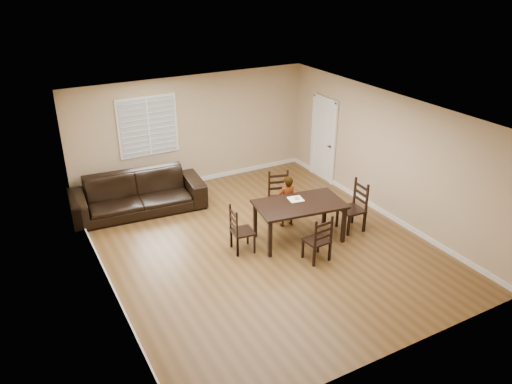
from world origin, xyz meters
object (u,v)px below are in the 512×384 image
at_px(chair_near, 279,196).
at_px(donut, 297,198).
at_px(dining_table, 300,207).
at_px(chair_left, 237,232).
at_px(chair_right, 357,207).
at_px(chair_far, 321,242).
at_px(sofa, 138,194).
at_px(child, 287,201).

height_order(chair_near, donut, chair_near).
xyz_separation_m(dining_table, chair_left, (-1.29, 0.19, -0.29)).
bearing_deg(chair_right, chair_near, -134.79).
height_order(dining_table, chair_right, chair_right).
relative_size(dining_table, chair_far, 1.96).
xyz_separation_m(dining_table, donut, (0.05, 0.19, 0.11)).
distance_m(dining_table, donut, 0.23).
height_order(chair_far, chair_right, chair_right).
bearing_deg(chair_far, donut, -101.80).
relative_size(chair_right, sofa, 0.37).
distance_m(dining_table, chair_right, 1.34).
distance_m(dining_table, child, 0.64).
bearing_deg(chair_left, sofa, 31.20).
bearing_deg(donut, sofa, 134.20).
height_order(chair_near, chair_right, chair_right).
relative_size(chair_far, sofa, 0.33).
height_order(dining_table, sofa, sofa).
bearing_deg(child, chair_far, 87.74).
distance_m(chair_left, donut, 1.40).
bearing_deg(chair_left, chair_near, -51.72).
relative_size(donut, sofa, 0.04).
height_order(chair_far, donut, chair_far).
height_order(chair_right, sofa, chair_right).
distance_m(chair_far, chair_left, 1.60).
height_order(child, donut, child).
xyz_separation_m(chair_right, child, (-1.21, 0.80, 0.08)).
bearing_deg(dining_table, chair_left, -179.87).
bearing_deg(child, sofa, -34.94).
xyz_separation_m(chair_near, donut, (-0.13, -0.89, 0.36)).
xyz_separation_m(child, sofa, (-2.54, 2.14, -0.14)).
xyz_separation_m(chair_left, sofa, (-1.17, 2.57, -0.01)).
distance_m(dining_table, sofa, 3.70).
bearing_deg(child, dining_table, 86.85).
bearing_deg(sofa, chair_far, -52.20).
bearing_deg(chair_left, chair_far, -125.57).
relative_size(chair_left, child, 0.84).
height_order(dining_table, child, child).
height_order(dining_table, chair_far, chair_far).
distance_m(dining_table, chair_near, 1.12).
distance_m(chair_far, sofa, 4.34).
relative_size(chair_far, child, 0.84).
bearing_deg(donut, chair_far, -98.23).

